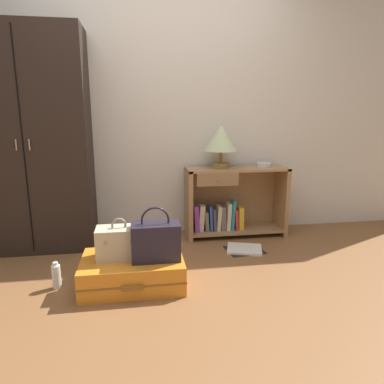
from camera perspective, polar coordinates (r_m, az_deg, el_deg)
ground_plane at (r=2.34m, az=-2.83°, el=-18.10°), size 9.00×9.00×0.00m
back_wall at (r=3.51m, az=-5.77°, el=14.30°), size 6.40×0.10×2.60m
wardrobe at (r=3.34m, az=-24.88°, el=7.41°), size 0.98×0.47×1.91m
bookshelf at (r=3.50m, az=6.46°, el=-1.77°), size 0.99×0.35×0.68m
table_lamp at (r=3.37m, az=4.80°, el=8.58°), size 0.31×0.31×0.41m
bowl at (r=3.54m, az=11.74°, el=4.42°), size 0.14×0.14×0.04m
suitcase_large at (r=2.57m, az=-9.69°, el=-12.69°), size 0.72×0.51×0.21m
train_case at (r=2.51m, az=-11.79°, el=-8.10°), size 0.32×0.20×0.29m
handbag at (r=2.43m, az=-5.98°, el=-7.97°), size 0.33×0.18×0.38m
bottle at (r=2.67m, az=-21.38°, el=-12.74°), size 0.06×0.06×0.19m
open_book_on_floor at (r=3.20m, az=8.60°, el=-9.26°), size 0.37×0.34×0.02m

